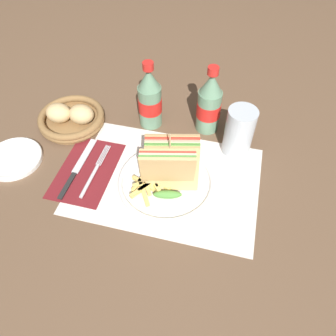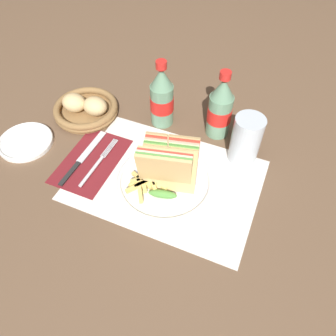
{
  "view_description": "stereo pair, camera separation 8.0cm",
  "coord_description": "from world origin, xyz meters",
  "px_view_note": "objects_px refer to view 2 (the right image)",
  "views": [
    {
      "loc": [
        0.15,
        -0.49,
        0.66
      ],
      "look_at": [
        0.02,
        0.01,
        0.04
      ],
      "focal_mm": 35.0,
      "sensor_mm": 36.0,
      "label": 1
    },
    {
      "loc": [
        0.22,
        -0.47,
        0.66
      ],
      "look_at": [
        0.02,
        0.01,
        0.04
      ],
      "focal_mm": 35.0,
      "sensor_mm": 36.0,
      "label": 2
    }
  ],
  "objects_px": {
    "coke_bottle_far": "(220,109)",
    "bread_basket": "(86,109)",
    "plate_main": "(165,181)",
    "coke_bottle_near": "(162,98)",
    "fork": "(95,166)",
    "knife": "(83,157)",
    "glass_near": "(245,142)",
    "club_sandwich": "(168,167)",
    "side_saucer": "(26,141)"
  },
  "relations": [
    {
      "from": "plate_main",
      "to": "coke_bottle_far",
      "type": "xyz_separation_m",
      "value": [
        0.06,
        0.23,
        0.08
      ]
    },
    {
      "from": "club_sandwich",
      "to": "coke_bottle_far",
      "type": "distance_m",
      "value": 0.24
    },
    {
      "from": "plate_main",
      "to": "knife",
      "type": "relative_size",
      "value": 1.15
    },
    {
      "from": "coke_bottle_near",
      "to": "glass_near",
      "type": "bearing_deg",
      "value": -11.24
    },
    {
      "from": "knife",
      "to": "coke_bottle_far",
      "type": "xyz_separation_m",
      "value": [
        0.3,
        0.24,
        0.08
      ]
    },
    {
      "from": "side_saucer",
      "to": "glass_near",
      "type": "bearing_deg",
      "value": 17.68
    },
    {
      "from": "club_sandwich",
      "to": "glass_near",
      "type": "bearing_deg",
      "value": 49.24
    },
    {
      "from": "plate_main",
      "to": "side_saucer",
      "type": "distance_m",
      "value": 0.41
    },
    {
      "from": "plate_main",
      "to": "side_saucer",
      "type": "bearing_deg",
      "value": -177.23
    },
    {
      "from": "glass_near",
      "to": "plate_main",
      "type": "bearing_deg",
      "value": -133.82
    },
    {
      "from": "fork",
      "to": "side_saucer",
      "type": "bearing_deg",
      "value": -179.74
    },
    {
      "from": "fork",
      "to": "side_saucer",
      "type": "distance_m",
      "value": 0.23
    },
    {
      "from": "plate_main",
      "to": "coke_bottle_near",
      "type": "xyz_separation_m",
      "value": [
        -0.1,
        0.21,
        0.08
      ]
    },
    {
      "from": "bread_basket",
      "to": "club_sandwich",
      "type": "bearing_deg",
      "value": -25.18
    },
    {
      "from": "plate_main",
      "to": "fork",
      "type": "bearing_deg",
      "value": -172.88
    },
    {
      "from": "plate_main",
      "to": "bread_basket",
      "type": "xyz_separation_m",
      "value": [
        -0.32,
        0.15,
        0.01
      ]
    },
    {
      "from": "plate_main",
      "to": "bread_basket",
      "type": "height_order",
      "value": "bread_basket"
    },
    {
      "from": "coke_bottle_far",
      "to": "plate_main",
      "type": "bearing_deg",
      "value": -105.27
    },
    {
      "from": "coke_bottle_near",
      "to": "coke_bottle_far",
      "type": "bearing_deg",
      "value": 6.78
    },
    {
      "from": "plate_main",
      "to": "knife",
      "type": "distance_m",
      "value": 0.24
    },
    {
      "from": "coke_bottle_far",
      "to": "coke_bottle_near",
      "type": "bearing_deg",
      "value": -173.22
    },
    {
      "from": "club_sandwich",
      "to": "side_saucer",
      "type": "bearing_deg",
      "value": -178.07
    },
    {
      "from": "plate_main",
      "to": "knife",
      "type": "xyz_separation_m",
      "value": [
        -0.24,
        -0.01,
        -0.0
      ]
    },
    {
      "from": "knife",
      "to": "bread_basket",
      "type": "xyz_separation_m",
      "value": [
        -0.09,
        0.16,
        0.02
      ]
    },
    {
      "from": "coke_bottle_far",
      "to": "bread_basket",
      "type": "xyz_separation_m",
      "value": [
        -0.39,
        -0.08,
        -0.06
      ]
    },
    {
      "from": "plate_main",
      "to": "club_sandwich",
      "type": "distance_m",
      "value": 0.07
    },
    {
      "from": "club_sandwich",
      "to": "glass_near",
      "type": "height_order",
      "value": "club_sandwich"
    },
    {
      "from": "glass_near",
      "to": "coke_bottle_far",
      "type": "bearing_deg",
      "value": 142.62
    },
    {
      "from": "glass_near",
      "to": "side_saucer",
      "type": "height_order",
      "value": "glass_near"
    },
    {
      "from": "club_sandwich",
      "to": "fork",
      "type": "relative_size",
      "value": 0.93
    },
    {
      "from": "plate_main",
      "to": "coke_bottle_far",
      "type": "height_order",
      "value": "coke_bottle_far"
    },
    {
      "from": "fork",
      "to": "coke_bottle_near",
      "type": "height_order",
      "value": "coke_bottle_near"
    },
    {
      "from": "knife",
      "to": "glass_near",
      "type": "distance_m",
      "value": 0.43
    },
    {
      "from": "knife",
      "to": "coke_bottle_near",
      "type": "bearing_deg",
      "value": 59.51
    },
    {
      "from": "club_sandwich",
      "to": "bread_basket",
      "type": "height_order",
      "value": "club_sandwich"
    },
    {
      "from": "knife",
      "to": "glass_near",
      "type": "height_order",
      "value": "glass_near"
    },
    {
      "from": "fork",
      "to": "plate_main",
      "type": "bearing_deg",
      "value": 8.21
    },
    {
      "from": "glass_near",
      "to": "side_saucer",
      "type": "xyz_separation_m",
      "value": [
        -0.57,
        -0.18,
        -0.05
      ]
    },
    {
      "from": "club_sandwich",
      "to": "coke_bottle_near",
      "type": "xyz_separation_m",
      "value": [
        -0.11,
        0.22,
        0.01
      ]
    },
    {
      "from": "knife",
      "to": "bread_basket",
      "type": "distance_m",
      "value": 0.18
    },
    {
      "from": "glass_near",
      "to": "coke_bottle_near",
      "type": "bearing_deg",
      "value": 168.76
    },
    {
      "from": "club_sandwich",
      "to": "glass_near",
      "type": "relative_size",
      "value": 1.21
    },
    {
      "from": "fork",
      "to": "knife",
      "type": "bearing_deg",
      "value": 164.2
    },
    {
      "from": "fork",
      "to": "coke_bottle_far",
      "type": "relative_size",
      "value": 0.89
    },
    {
      "from": "knife",
      "to": "coke_bottle_far",
      "type": "relative_size",
      "value": 1.04
    },
    {
      "from": "plate_main",
      "to": "glass_near",
      "type": "distance_m",
      "value": 0.23
    },
    {
      "from": "coke_bottle_near",
      "to": "side_saucer",
      "type": "bearing_deg",
      "value": -143.55
    },
    {
      "from": "plate_main",
      "to": "coke_bottle_near",
      "type": "height_order",
      "value": "coke_bottle_near"
    },
    {
      "from": "coke_bottle_far",
      "to": "bread_basket",
      "type": "bearing_deg",
      "value": -168.25
    },
    {
      "from": "knife",
      "to": "coke_bottle_near",
      "type": "height_order",
      "value": "coke_bottle_near"
    }
  ]
}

